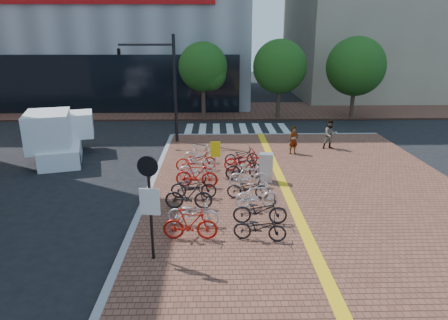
{
  "coord_description": "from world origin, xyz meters",
  "views": [
    {
      "loc": [
        -1.06,
        -14.31,
        6.67
      ],
      "look_at": [
        -0.69,
        2.58,
        1.3
      ],
      "focal_mm": 32.0,
      "sensor_mm": 36.0,
      "label": 1
    }
  ],
  "objects_px": {
    "bike_15": "(241,156)",
    "bike_2": "(189,195)",
    "pedestrian_b": "(330,134)",
    "utility_box": "(266,168)",
    "bike_3": "(194,187)",
    "bike_6": "(196,160)",
    "bike_7": "(200,154)",
    "bike_5": "(196,168)",
    "bike_9": "(260,210)",
    "bike_10": "(257,196)",
    "bike_1": "(193,213)",
    "yellow_sign": "(215,153)",
    "bike_8": "(260,227)",
    "bike_12": "(249,176)",
    "notice_sign": "(150,196)",
    "pedestrian_a": "(294,140)",
    "box_truck": "(60,136)",
    "bike_13": "(245,168)",
    "bike_4": "(197,175)",
    "bike_14": "(243,160)",
    "bike_0": "(190,224)",
    "traffic_light_pole": "(149,69)",
    "bike_11": "(248,188)"
  },
  "relations": [
    {
      "from": "bike_5",
      "to": "pedestrian_b",
      "type": "xyz_separation_m",
      "value": [
        7.66,
        4.98,
        0.35
      ]
    },
    {
      "from": "bike_3",
      "to": "bike_10",
      "type": "bearing_deg",
      "value": -110.43
    },
    {
      "from": "bike_9",
      "to": "bike_3",
      "type": "bearing_deg",
      "value": 49.32
    },
    {
      "from": "bike_15",
      "to": "yellow_sign",
      "type": "height_order",
      "value": "yellow_sign"
    },
    {
      "from": "bike_6",
      "to": "notice_sign",
      "type": "relative_size",
      "value": 0.61
    },
    {
      "from": "bike_7",
      "to": "bike_5",
      "type": "bearing_deg",
      "value": 167.31
    },
    {
      "from": "bike_15",
      "to": "bike_2",
      "type": "bearing_deg",
      "value": 148.04
    },
    {
      "from": "bike_10",
      "to": "bike_9",
      "type": "bearing_deg",
      "value": 174.34
    },
    {
      "from": "bike_2",
      "to": "bike_4",
      "type": "height_order",
      "value": "bike_4"
    },
    {
      "from": "bike_9",
      "to": "pedestrian_b",
      "type": "bearing_deg",
      "value": -25.01
    },
    {
      "from": "bike_1",
      "to": "bike_15",
      "type": "relative_size",
      "value": 1.06
    },
    {
      "from": "bike_2",
      "to": "bike_13",
      "type": "height_order",
      "value": "bike_2"
    },
    {
      "from": "bike_4",
      "to": "utility_box",
      "type": "distance_m",
      "value": 3.21
    },
    {
      "from": "bike_6",
      "to": "utility_box",
      "type": "height_order",
      "value": "utility_box"
    },
    {
      "from": "pedestrian_a",
      "to": "yellow_sign",
      "type": "relative_size",
      "value": 0.92
    },
    {
      "from": "bike_4",
      "to": "notice_sign",
      "type": "relative_size",
      "value": 0.57
    },
    {
      "from": "bike_13",
      "to": "box_truck",
      "type": "xyz_separation_m",
      "value": [
        -9.85,
        3.79,
        0.61
      ]
    },
    {
      "from": "bike_2",
      "to": "pedestrian_b",
      "type": "bearing_deg",
      "value": -40.52
    },
    {
      "from": "box_truck",
      "to": "yellow_sign",
      "type": "bearing_deg",
      "value": -21.8
    },
    {
      "from": "bike_1",
      "to": "pedestrian_a",
      "type": "distance_m",
      "value": 10.2
    },
    {
      "from": "bike_6",
      "to": "bike_8",
      "type": "distance_m",
      "value": 7.48
    },
    {
      "from": "bike_10",
      "to": "bike_8",
      "type": "bearing_deg",
      "value": 171.63
    },
    {
      "from": "bike_0",
      "to": "bike_9",
      "type": "bearing_deg",
      "value": -63.03
    },
    {
      "from": "bike_5",
      "to": "bike_8",
      "type": "distance_m",
      "value": 6.34
    },
    {
      "from": "bike_3",
      "to": "bike_8",
      "type": "bearing_deg",
      "value": -144.24
    },
    {
      "from": "bike_11",
      "to": "bike_12",
      "type": "xyz_separation_m",
      "value": [
        0.12,
        1.25,
        0.06
      ]
    },
    {
      "from": "bike_1",
      "to": "box_truck",
      "type": "height_order",
      "value": "box_truck"
    },
    {
      "from": "bike_4",
      "to": "traffic_light_pole",
      "type": "xyz_separation_m",
      "value": [
        -3.09,
        7.94,
        3.92
      ]
    },
    {
      "from": "pedestrian_b",
      "to": "traffic_light_pole",
      "type": "relative_size",
      "value": 0.26
    },
    {
      "from": "bike_14",
      "to": "notice_sign",
      "type": "relative_size",
      "value": 0.59
    },
    {
      "from": "bike_7",
      "to": "bike_15",
      "type": "xyz_separation_m",
      "value": [
        2.14,
        -0.26,
        -0.05
      ]
    },
    {
      "from": "bike_7",
      "to": "bike_14",
      "type": "bearing_deg",
      "value": -128.46
    },
    {
      "from": "bike_7",
      "to": "bike_13",
      "type": "bearing_deg",
      "value": -149.38
    },
    {
      "from": "bike_0",
      "to": "bike_13",
      "type": "height_order",
      "value": "bike_13"
    },
    {
      "from": "pedestrian_b",
      "to": "utility_box",
      "type": "height_order",
      "value": "pedestrian_b"
    },
    {
      "from": "bike_4",
      "to": "bike_15",
      "type": "distance_m",
      "value": 3.86
    },
    {
      "from": "bike_4",
      "to": "bike_10",
      "type": "relative_size",
      "value": 1.08
    },
    {
      "from": "bike_14",
      "to": "pedestrian_b",
      "type": "height_order",
      "value": "pedestrian_b"
    },
    {
      "from": "box_truck",
      "to": "bike_13",
      "type": "bearing_deg",
      "value": -21.06
    },
    {
      "from": "bike_2",
      "to": "bike_5",
      "type": "xyz_separation_m",
      "value": [
        0.15,
        3.36,
        -0.04
      ]
    },
    {
      "from": "bike_1",
      "to": "bike_7",
      "type": "height_order",
      "value": "bike_7"
    },
    {
      "from": "bike_8",
      "to": "bike_9",
      "type": "bearing_deg",
      "value": 3.71
    },
    {
      "from": "bike_0",
      "to": "bike_6",
      "type": "bearing_deg",
      "value": 3.63
    },
    {
      "from": "bike_13",
      "to": "bike_15",
      "type": "xyz_separation_m",
      "value": [
        -0.01,
        2.22,
        -0.09
      ]
    },
    {
      "from": "bike_3",
      "to": "bike_6",
      "type": "distance_m",
      "value": 3.47
    },
    {
      "from": "pedestrian_b",
      "to": "bike_1",
      "type": "bearing_deg",
      "value": -132.7
    },
    {
      "from": "box_truck",
      "to": "bike_10",
      "type": "bearing_deg",
      "value": -34.97
    },
    {
      "from": "bike_4",
      "to": "yellow_sign",
      "type": "relative_size",
      "value": 1.09
    },
    {
      "from": "bike_12",
      "to": "bike_2",
      "type": "bearing_deg",
      "value": 131.93
    },
    {
      "from": "bike_12",
      "to": "yellow_sign",
      "type": "xyz_separation_m",
      "value": [
        -1.46,
        1.43,
        0.66
      ]
    }
  ]
}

